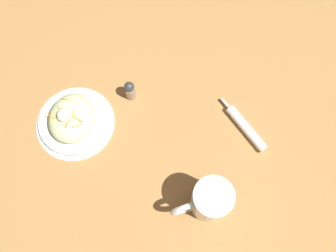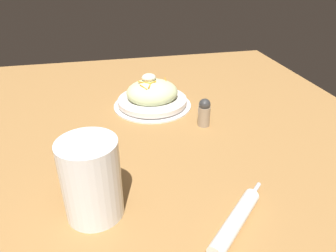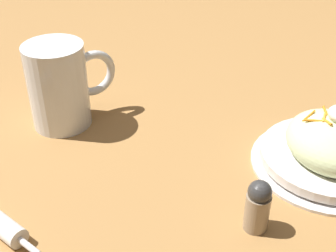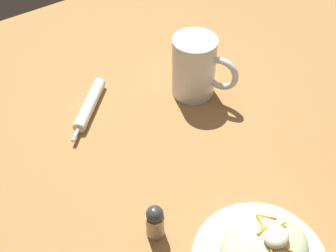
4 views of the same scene
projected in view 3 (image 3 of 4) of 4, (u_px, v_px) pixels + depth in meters
ground_plane at (158, 123)px, 0.78m from camera, size 1.43×1.43×0.00m
salad_plate at (330, 149)px, 0.67m from camera, size 0.22×0.22×0.10m
beer_mug at (60, 90)px, 0.75m from camera, size 0.10×0.15×0.14m
salt_shaker at (258, 205)px, 0.56m from camera, size 0.03×0.03×0.07m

